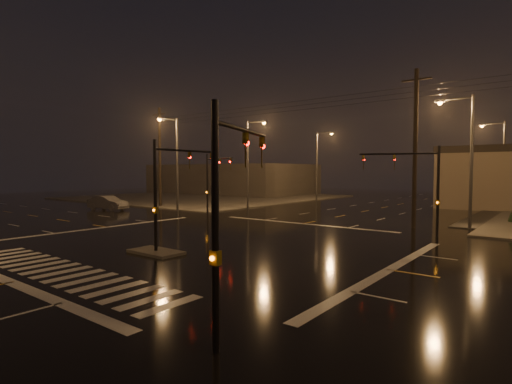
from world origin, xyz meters
The scene contains 19 objects.
ground centered at (0.00, 0.00, 0.00)m, with size 140.00×140.00×0.00m, color black.
sidewalk_nw centered at (-30.00, 30.00, 0.06)m, with size 36.00×36.00×0.12m, color #44413C.
median_island centered at (0.00, -4.00, 0.07)m, with size 3.00×1.60×0.15m, color #44413C.
crosswalk centered at (0.00, -9.00, 0.01)m, with size 15.00×2.60×0.01m, color beige.
stop_bar_near centered at (0.00, -11.00, 0.01)m, with size 16.00×0.50×0.01m, color beige.
stop_bar_far centered at (0.00, 11.00, 0.01)m, with size 16.00×0.50×0.01m, color beige.
commercial_block centered at (-35.00, 42.00, 2.80)m, with size 30.00×18.00×5.60m, color #3B3634.
signal_mast_median centered at (0.00, -3.07, 3.75)m, with size 0.25×4.59×6.00m.
signal_mast_ne centered at (9.50, 10.14, 3.79)m, with size 4.84×1.86×6.00m.
signal_mast_nw centered at (-9.50, 10.14, 3.79)m, with size 4.84×1.86×6.00m.
signal_mast_se centered at (10.23, -9.75, 3.71)m, with size 1.55×3.87×6.00m.
streetlight_1 centered at (-11.18, 18.00, 5.80)m, with size 2.77×0.32×10.00m.
streetlight_2 centered at (-11.18, 34.00, 5.80)m, with size 2.77×0.32×10.00m.
streetlight_3 centered at (11.18, 16.00, 5.80)m, with size 2.77×0.32×10.00m.
streetlight_4 centered at (11.18, 36.00, 5.80)m, with size 2.77×0.32×10.00m.
streetlight_5 centered at (-16.00, 11.18, 5.80)m, with size 0.32×2.77×10.00m.
utility_pole_0 centered at (-22.00, 14.00, 6.13)m, with size 2.20×0.32×12.00m.
utility_pole_1 centered at (8.00, 14.00, 6.13)m, with size 2.20×0.32×12.00m.
car_crossing centered at (-23.31, 7.72, 0.80)m, with size 1.69×4.86×1.60m, color #54555C.
Camera 1 is at (16.97, -17.30, 4.35)m, focal length 28.00 mm.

